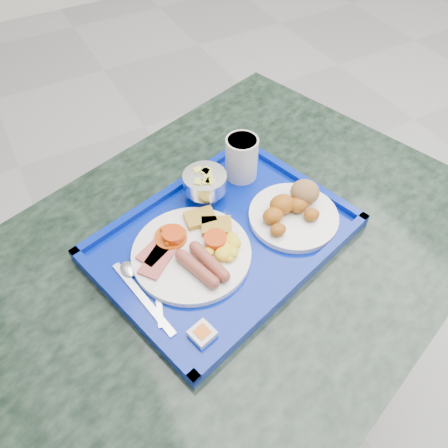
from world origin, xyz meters
The scene contains 10 objects.
floor centered at (0.00, 0.00, 0.00)m, with size 6.00×6.00×0.00m, color #979799.
table centered at (-1.00, -0.12, 0.56)m, with size 1.38×1.12×0.75m.
tray centered at (-0.96, -0.09, 0.76)m, with size 0.58×0.49×0.03m.
main_plate centered at (-1.03, -0.10, 0.78)m, with size 0.23×0.23×0.04m.
bread_plate centered at (-0.80, -0.11, 0.78)m, with size 0.19×0.19×0.06m.
fruit_bowl centered at (-0.94, 0.04, 0.81)m, with size 0.09×0.09×0.07m.
juice_cup centered at (-0.83, 0.06, 0.82)m, with size 0.07×0.07×0.10m.
spoon centered at (-1.15, -0.09, 0.77)m, with size 0.07×0.17×0.01m.
knife centered at (-1.16, -0.14, 0.77)m, with size 0.01×0.19×0.00m, color silver.
jam_packet centered at (-1.10, -0.26, 0.77)m, with size 0.05×0.05×0.02m.
Camera 1 is at (-1.23, -0.57, 1.46)m, focal length 35.00 mm.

